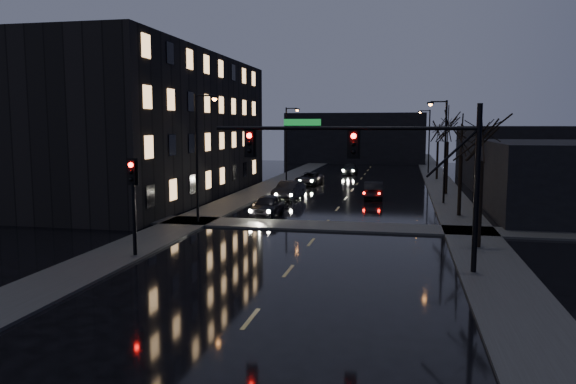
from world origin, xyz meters
The scene contains 23 objects.
ground centered at (0.00, 0.00, 0.00)m, with size 160.00×160.00×0.00m, color black.
sidewalk_left centered at (-8.50, 35.00, 0.06)m, with size 3.00×140.00×0.12m, color #2D2D2B.
sidewalk_right centered at (8.50, 35.00, 0.06)m, with size 3.00×140.00×0.12m, color #2D2D2B.
sidewalk_cross centered at (0.00, 18.50, 0.06)m, with size 40.00×3.00×0.12m, color #2D2D2B.
apartment_block centered at (-16.50, 30.00, 6.00)m, with size 12.00×30.00×12.00m, color black.
commercial_right_near centered at (15.50, 26.00, 2.50)m, with size 10.00×14.00×5.00m, color black.
commercial_right_far centered at (17.00, 48.00, 3.00)m, with size 12.00×18.00×6.00m, color black.
far_block centered at (-3.00, 78.00, 4.00)m, with size 22.00×10.00×8.00m, color black.
signal_mast centered at (3.85, 9.00, 4.87)m, with size 11.11×0.41×7.00m.
signal_pole_left centered at (-7.50, 8.99, 3.01)m, with size 0.35×0.41×4.53m.
tree_near centered at (8.40, 14.00, 6.22)m, with size 3.52×3.52×8.08m.
tree_mid_a centered at (8.40, 24.00, 5.83)m, with size 3.30×3.30×7.58m.
tree_mid_b centered at (8.40, 36.00, 6.61)m, with size 3.74×3.74×8.59m.
tree_far centered at (8.40, 50.00, 6.06)m, with size 3.43×3.43×7.88m.
streetlight_l_near centered at (-7.58, 18.00, 4.77)m, with size 1.53×0.28×8.00m.
streetlight_l_far centered at (-7.58, 45.00, 4.77)m, with size 1.53×0.28×8.00m.
streetlight_r_mid centered at (7.58, 30.00, 4.77)m, with size 1.53×0.28×8.00m.
streetlight_r_far centered at (7.58, 58.00, 4.77)m, with size 1.53×0.28×8.00m.
oncoming_car_a centered at (-4.28, 21.88, 0.71)m, with size 1.69×4.19×1.43m, color black.
oncoming_car_b centered at (-4.54, 30.45, 0.76)m, with size 1.61×4.61×1.52m, color black.
oncoming_car_c centered at (-4.70, 41.72, 0.66)m, with size 2.18×4.72×1.31m, color black.
oncoming_car_d centered at (-1.80, 55.06, 0.65)m, with size 1.82×4.48×1.30m, color black.
lead_car centered at (2.25, 32.45, 0.72)m, with size 1.52×4.35×1.43m, color black.
Camera 1 is at (4.64, -14.66, 6.14)m, focal length 35.00 mm.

